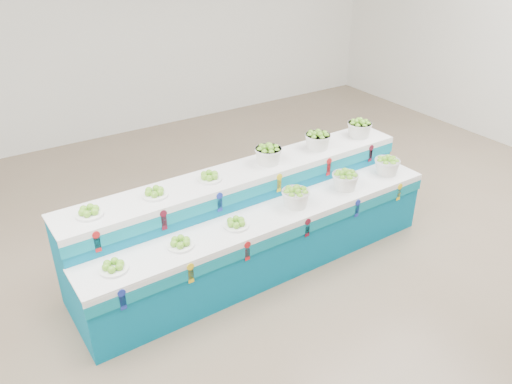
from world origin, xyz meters
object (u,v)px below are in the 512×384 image
basket_lower_left (296,197)px  basket_upper_right (359,128)px  display_stand (256,221)px  plate_upper_mid (155,192)px

basket_lower_left → basket_upper_right: basket_upper_right is taller
display_stand → basket_upper_right: 1.81m
plate_upper_mid → basket_lower_left: bearing=-19.2°
plate_upper_mid → basket_upper_right: 2.69m
basket_lower_left → basket_upper_right: size_ratio=1.00×
plate_upper_mid → basket_upper_right: size_ratio=0.87×
display_stand → plate_upper_mid: 1.18m
display_stand → plate_upper_mid: plate_upper_mid is taller
basket_lower_left → basket_upper_right: bearing=21.5°
display_stand → plate_upper_mid: bearing=166.1°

